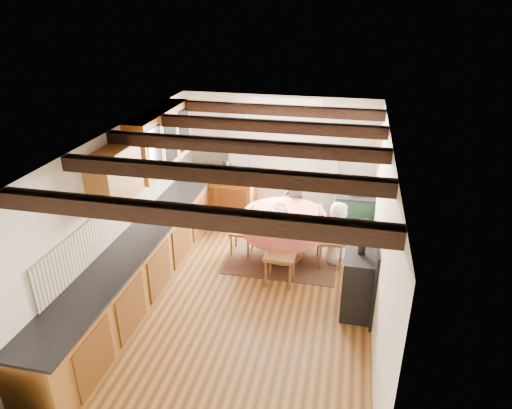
% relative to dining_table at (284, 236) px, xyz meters
% --- Properties ---
extents(floor, '(3.60, 5.50, 0.00)m').
position_rel_dining_table_xyz_m(floor, '(-0.36, -1.25, -0.41)').
color(floor, olive).
rests_on(floor, ground).
extents(ceiling, '(3.60, 5.50, 0.00)m').
position_rel_dining_table_xyz_m(ceiling, '(-0.36, -1.25, 1.99)').
color(ceiling, white).
rests_on(ceiling, ground).
extents(wall_back, '(3.60, 0.00, 2.40)m').
position_rel_dining_table_xyz_m(wall_back, '(-0.36, 1.50, 0.79)').
color(wall_back, silver).
rests_on(wall_back, ground).
extents(wall_front, '(3.60, 0.00, 2.40)m').
position_rel_dining_table_xyz_m(wall_front, '(-0.36, -4.00, 0.79)').
color(wall_front, silver).
rests_on(wall_front, ground).
extents(wall_left, '(0.00, 5.50, 2.40)m').
position_rel_dining_table_xyz_m(wall_left, '(-2.16, -1.25, 0.79)').
color(wall_left, silver).
rests_on(wall_left, ground).
extents(wall_right, '(0.00, 5.50, 2.40)m').
position_rel_dining_table_xyz_m(wall_right, '(1.44, -1.25, 0.79)').
color(wall_right, silver).
rests_on(wall_right, ground).
extents(beam_a, '(3.60, 0.16, 0.16)m').
position_rel_dining_table_xyz_m(beam_a, '(-0.36, -3.25, 1.90)').
color(beam_a, black).
rests_on(beam_a, ceiling).
extents(beam_b, '(3.60, 0.16, 0.16)m').
position_rel_dining_table_xyz_m(beam_b, '(-0.36, -2.25, 1.90)').
color(beam_b, black).
rests_on(beam_b, ceiling).
extents(beam_c, '(3.60, 0.16, 0.16)m').
position_rel_dining_table_xyz_m(beam_c, '(-0.36, -1.25, 1.90)').
color(beam_c, black).
rests_on(beam_c, ceiling).
extents(beam_d, '(3.60, 0.16, 0.16)m').
position_rel_dining_table_xyz_m(beam_d, '(-0.36, -0.25, 1.90)').
color(beam_d, black).
rests_on(beam_d, ceiling).
extents(beam_e, '(3.60, 0.16, 0.16)m').
position_rel_dining_table_xyz_m(beam_e, '(-0.36, 0.75, 1.90)').
color(beam_e, black).
rests_on(beam_e, ceiling).
extents(splash_left, '(0.02, 4.50, 0.55)m').
position_rel_dining_table_xyz_m(splash_left, '(-2.14, -0.95, 0.79)').
color(splash_left, beige).
rests_on(splash_left, wall_left).
extents(splash_back, '(1.40, 0.02, 0.55)m').
position_rel_dining_table_xyz_m(splash_back, '(-1.36, 1.48, 0.79)').
color(splash_back, beige).
rests_on(splash_back, wall_back).
extents(base_cabinet_left, '(0.60, 5.30, 0.88)m').
position_rel_dining_table_xyz_m(base_cabinet_left, '(-1.86, -1.25, 0.03)').
color(base_cabinet_left, brown).
rests_on(base_cabinet_left, floor).
extents(base_cabinet_back, '(1.30, 0.60, 0.88)m').
position_rel_dining_table_xyz_m(base_cabinet_back, '(-1.41, 1.20, 0.03)').
color(base_cabinet_back, brown).
rests_on(base_cabinet_back, floor).
extents(worktop_left, '(0.64, 5.30, 0.04)m').
position_rel_dining_table_xyz_m(worktop_left, '(-1.84, -1.25, 0.49)').
color(worktop_left, black).
rests_on(worktop_left, base_cabinet_left).
extents(worktop_back, '(1.30, 0.64, 0.04)m').
position_rel_dining_table_xyz_m(worktop_back, '(-1.41, 1.18, 0.49)').
color(worktop_back, black).
rests_on(worktop_back, base_cabinet_back).
extents(wall_cabinet_glass, '(0.34, 1.80, 0.90)m').
position_rel_dining_table_xyz_m(wall_cabinet_glass, '(-1.99, -0.05, 1.54)').
color(wall_cabinet_glass, brown).
rests_on(wall_cabinet_glass, wall_left).
extents(wall_cabinet_solid, '(0.34, 0.90, 0.70)m').
position_rel_dining_table_xyz_m(wall_cabinet_solid, '(-1.99, -1.55, 1.49)').
color(wall_cabinet_solid, brown).
rests_on(wall_cabinet_solid, wall_left).
extents(window_frame, '(1.34, 0.03, 1.54)m').
position_rel_dining_table_xyz_m(window_frame, '(-0.26, 1.48, 1.19)').
color(window_frame, white).
rests_on(window_frame, wall_back).
extents(window_pane, '(1.20, 0.01, 1.40)m').
position_rel_dining_table_xyz_m(window_pane, '(-0.26, 1.49, 1.19)').
color(window_pane, white).
rests_on(window_pane, wall_back).
extents(curtain_left, '(0.35, 0.10, 2.10)m').
position_rel_dining_table_xyz_m(curtain_left, '(-1.11, 1.40, 0.69)').
color(curtain_left, silver).
rests_on(curtain_left, wall_back).
extents(curtain_right, '(0.35, 0.10, 2.10)m').
position_rel_dining_table_xyz_m(curtain_right, '(0.59, 1.40, 0.69)').
color(curtain_right, silver).
rests_on(curtain_right, wall_back).
extents(curtain_rod, '(2.00, 0.03, 0.03)m').
position_rel_dining_table_xyz_m(curtain_rod, '(-0.26, 1.40, 1.79)').
color(curtain_rod, black).
rests_on(curtain_rod, wall_back).
extents(wall_picture, '(0.04, 0.50, 0.60)m').
position_rel_dining_table_xyz_m(wall_picture, '(1.41, 1.05, 1.29)').
color(wall_picture, gold).
rests_on(wall_picture, wall_right).
extents(wall_plate, '(0.30, 0.02, 0.30)m').
position_rel_dining_table_xyz_m(wall_plate, '(0.69, 1.47, 1.29)').
color(wall_plate, silver).
rests_on(wall_plate, wall_back).
extents(rug, '(1.80, 1.40, 0.01)m').
position_rel_dining_table_xyz_m(rug, '(0.00, 0.00, -0.40)').
color(rug, black).
rests_on(rug, floor).
extents(dining_table, '(1.35, 1.35, 0.81)m').
position_rel_dining_table_xyz_m(dining_table, '(0.00, 0.00, 0.00)').
color(dining_table, '#C8686C').
rests_on(dining_table, floor).
extents(chair_near, '(0.46, 0.48, 1.05)m').
position_rel_dining_table_xyz_m(chair_near, '(0.07, -0.73, 0.12)').
color(chair_near, '#95612F').
rests_on(chair_near, floor).
extents(chair_left, '(0.40, 0.39, 0.89)m').
position_rel_dining_table_xyz_m(chair_left, '(-0.72, 0.03, 0.04)').
color(chair_left, '#95612F').
rests_on(chair_left, floor).
extents(chair_right, '(0.52, 0.50, 0.99)m').
position_rel_dining_table_xyz_m(chair_right, '(0.76, -0.03, 0.09)').
color(chair_right, '#95612F').
rests_on(chair_right, floor).
extents(aga_range, '(0.67, 1.03, 0.95)m').
position_rel_dining_table_xyz_m(aga_range, '(1.11, 1.03, 0.07)').
color(aga_range, '#183422').
rests_on(aga_range, floor).
extents(cast_iron_stove, '(0.42, 0.71, 1.41)m').
position_rel_dining_table_xyz_m(cast_iron_stove, '(1.22, -1.16, 0.30)').
color(cast_iron_stove, black).
rests_on(cast_iron_stove, floor).
extents(child_far, '(0.48, 0.38, 1.17)m').
position_rel_dining_table_xyz_m(child_far, '(0.06, 0.76, 0.18)').
color(child_far, '#34383D').
rests_on(child_far, floor).
extents(child_right, '(0.35, 0.53, 1.06)m').
position_rel_dining_table_xyz_m(child_right, '(0.86, 0.06, 0.12)').
color(child_right, white).
rests_on(child_right, floor).
extents(bowl_a, '(0.30, 0.30, 0.06)m').
position_rel_dining_table_xyz_m(bowl_a, '(-0.07, -0.01, 0.44)').
color(bowl_a, silver).
rests_on(bowl_a, dining_table).
extents(bowl_b, '(0.28, 0.28, 0.07)m').
position_rel_dining_table_xyz_m(bowl_b, '(-0.10, 0.16, 0.44)').
color(bowl_b, silver).
rests_on(bowl_b, dining_table).
extents(cup, '(0.12, 0.12, 0.09)m').
position_rel_dining_table_xyz_m(cup, '(0.01, -0.03, 0.45)').
color(cup, silver).
rests_on(cup, dining_table).
extents(canister_tall, '(0.13, 0.13, 0.23)m').
position_rel_dining_table_xyz_m(canister_tall, '(-1.67, 1.20, 0.63)').
color(canister_tall, '#262628').
rests_on(canister_tall, worktop_back).
extents(canister_wide, '(0.17, 0.17, 0.19)m').
position_rel_dining_table_xyz_m(canister_wide, '(-1.31, 1.28, 0.61)').
color(canister_wide, '#262628').
rests_on(canister_wide, worktop_back).
extents(canister_slim, '(0.11, 0.11, 0.31)m').
position_rel_dining_table_xyz_m(canister_slim, '(-1.28, 1.13, 0.67)').
color(canister_slim, '#262628').
rests_on(canister_slim, worktop_back).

